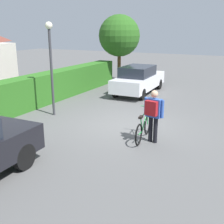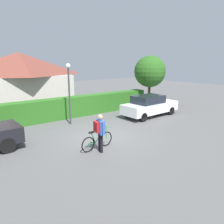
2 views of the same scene
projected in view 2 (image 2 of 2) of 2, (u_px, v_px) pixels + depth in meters
name	position (u px, v px, depth m)	size (l,w,h in m)	color
ground_plane	(103.00, 138.00, 10.96)	(60.00, 60.00, 0.00)	#545454
hedge_row	(62.00, 108.00, 14.53)	(14.75, 0.90, 1.40)	#2C671F
house_distant	(21.00, 80.00, 17.28)	(7.71, 4.33, 4.49)	beige
parked_car_far	(150.00, 106.00, 15.12)	(4.37, 1.76, 1.49)	silver
bicycle	(97.00, 141.00, 9.47)	(1.70, 0.50, 0.97)	black
person_rider	(100.00, 130.00, 8.99)	(0.41, 0.66, 1.65)	black
street_lamp	(69.00, 85.00, 12.76)	(0.28, 0.28, 3.67)	#38383D
tree_kerbside	(150.00, 72.00, 17.90)	(2.60, 2.60, 4.27)	brown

